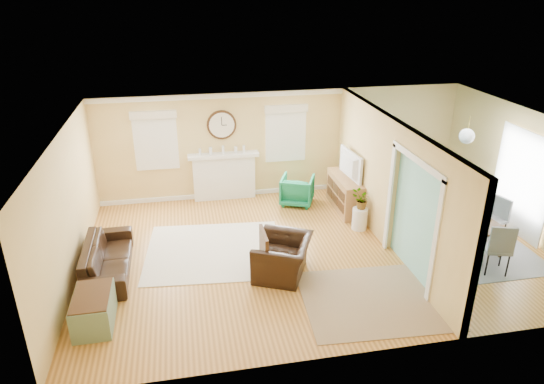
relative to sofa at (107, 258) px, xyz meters
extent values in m
plane|color=#955B22|center=(3.96, 0.07, -0.30)|extent=(9.00, 9.00, 0.00)
cube|color=tan|center=(3.96, 3.07, 1.00)|extent=(9.00, 0.02, 2.60)
cube|color=tan|center=(3.96, -2.93, 1.00)|extent=(9.00, 0.02, 2.60)
cube|color=tan|center=(-0.54, 0.07, 1.00)|extent=(0.02, 6.00, 2.60)
cube|color=tan|center=(8.46, 0.07, 1.00)|extent=(0.02, 6.00, 2.60)
cube|color=white|center=(3.96, 0.07, 2.30)|extent=(9.00, 6.00, 0.02)
cube|color=tan|center=(5.46, 1.47, 1.00)|extent=(0.12, 3.20, 2.60)
cube|color=tan|center=(5.46, -2.43, 1.00)|extent=(0.12, 1.00, 2.60)
cube|color=tan|center=(5.46, -1.03, 2.10)|extent=(0.12, 1.80, 0.40)
cube|color=white|center=(5.39, -0.13, 0.80)|extent=(0.04, 0.12, 2.20)
cube|color=white|center=(5.39, -1.93, 0.80)|extent=(0.04, 0.12, 2.20)
cube|color=white|center=(5.39, -1.03, 1.90)|extent=(0.04, 1.92, 0.12)
cube|color=#7DCDC2|center=(5.53, 0.07, 1.00)|extent=(0.02, 6.00, 2.60)
cube|color=white|center=(2.46, 2.95, 0.25)|extent=(1.50, 0.24, 1.10)
cube|color=white|center=(2.46, 2.92, 0.83)|extent=(1.70, 0.30, 0.08)
cube|color=black|center=(2.46, 3.05, 0.20)|extent=(0.85, 0.02, 0.75)
cube|color=gold|center=(2.46, 2.94, 0.12)|extent=(0.85, 0.02, 0.62)
cylinder|color=#432610|center=(2.46, 3.04, 1.55)|extent=(0.70, 0.06, 0.70)
cylinder|color=silver|center=(2.46, 3.01, 1.55)|extent=(0.60, 0.01, 0.60)
cube|color=black|center=(2.46, 3.00, 1.65)|extent=(0.02, 0.01, 0.20)
cube|color=black|center=(2.52, 3.00, 1.55)|extent=(0.12, 0.01, 0.02)
cube|color=white|center=(0.91, 3.05, 1.25)|extent=(0.90, 0.03, 1.30)
cube|color=white|center=(0.91, 3.02, 1.25)|extent=(1.00, 0.04, 1.40)
cube|color=silver|center=(0.91, 2.98, 1.88)|extent=(1.05, 0.10, 0.18)
cube|color=white|center=(4.01, 3.05, 1.25)|extent=(0.90, 0.03, 1.30)
cube|color=white|center=(4.01, 3.02, 1.25)|extent=(1.00, 0.04, 1.40)
cube|color=silver|center=(4.01, 2.98, 1.88)|extent=(1.05, 0.10, 0.18)
cube|color=white|center=(8.43, 0.07, 0.80)|extent=(0.03, 1.60, 2.10)
cube|color=white|center=(8.40, 0.07, 0.80)|extent=(0.03, 1.70, 2.20)
cylinder|color=gold|center=(6.96, 0.07, 2.15)|extent=(0.02, 0.02, 0.30)
sphere|color=white|center=(6.96, 0.07, 1.90)|extent=(0.30, 0.30, 0.30)
cube|color=silver|center=(1.98, 0.39, -0.29)|extent=(2.86, 2.54, 0.01)
cube|color=tan|center=(4.52, -1.76, -0.29)|extent=(2.52, 2.11, 0.01)
cube|color=gray|center=(7.01, -0.17, -0.29)|extent=(2.43, 3.04, 0.01)
imported|color=black|center=(0.00, 0.00, 0.00)|extent=(0.83, 2.04, 0.59)
imported|color=black|center=(3.15, -0.68, 0.06)|extent=(1.32, 1.39, 0.71)
imported|color=#126943|center=(4.15, 2.29, 0.05)|extent=(0.98, 0.99, 0.69)
cube|color=slate|center=(-0.04, -1.51, -0.04)|extent=(0.58, 0.94, 0.52)
cube|color=#432610|center=(-0.04, -1.51, 0.24)|extent=(0.55, 0.90, 0.02)
cube|color=#A27436|center=(5.18, 1.77, 0.10)|extent=(0.48, 1.44, 0.80)
cube|color=#432610|center=(4.94, 1.34, 0.25)|extent=(0.01, 0.38, 0.22)
cube|color=#432610|center=(4.94, 1.34, -0.02)|extent=(0.01, 0.38, 0.22)
cube|color=#432610|center=(4.94, 1.77, 0.25)|extent=(0.01, 0.38, 0.22)
cube|color=#432610|center=(4.94, 1.77, -0.02)|extent=(0.01, 0.38, 0.22)
cube|color=#432610|center=(4.94, 2.21, 0.25)|extent=(0.01, 0.38, 0.22)
cube|color=#432610|center=(4.94, 2.21, -0.02)|extent=(0.01, 0.38, 0.22)
imported|color=black|center=(5.16, 1.77, 0.82)|extent=(0.24, 1.10, 0.63)
cylinder|color=white|center=(5.17, 0.75, -0.06)|extent=(0.33, 0.33, 0.48)
imported|color=#337F33|center=(5.17, 0.75, 0.39)|extent=(0.41, 0.36, 0.42)
imported|color=#432610|center=(7.01, -0.17, 0.01)|extent=(1.13, 1.82, 0.61)
cube|color=gray|center=(6.96, 0.91, 0.18)|extent=(0.55, 0.55, 0.05)
cube|color=gray|center=(6.96, 0.91, 0.45)|extent=(0.44, 0.17, 0.53)
cylinder|color=black|center=(7.18, 1.04, -0.07)|extent=(0.03, 0.03, 0.45)
cylinder|color=black|center=(7.08, 0.69, -0.07)|extent=(0.03, 0.03, 0.45)
cylinder|color=black|center=(6.83, 1.14, -0.07)|extent=(0.03, 0.03, 0.45)
cylinder|color=black|center=(6.73, 0.79, -0.07)|extent=(0.03, 0.03, 0.45)
cube|color=gray|center=(7.01, -1.32, 0.18)|extent=(0.56, 0.56, 0.05)
cube|color=gray|center=(7.01, -1.32, 0.45)|extent=(0.44, 0.18, 0.53)
cylinder|color=black|center=(6.79, -1.45, -0.07)|extent=(0.03, 0.03, 0.45)
cylinder|color=black|center=(6.89, -1.10, -0.07)|extent=(0.03, 0.03, 0.45)
cylinder|color=black|center=(7.13, -1.55, -0.07)|extent=(0.03, 0.03, 0.45)
cylinder|color=black|center=(7.24, -1.20, -0.07)|extent=(0.03, 0.03, 0.45)
cube|color=white|center=(6.30, -0.14, 0.13)|extent=(0.41, 0.41, 0.05)
cube|color=white|center=(6.30, -0.14, 0.36)|extent=(0.07, 0.40, 0.47)
cylinder|color=black|center=(6.15, 0.02, -0.10)|extent=(0.03, 0.03, 0.40)
cylinder|color=black|center=(6.47, 0.01, -0.10)|extent=(0.03, 0.03, 0.40)
cylinder|color=black|center=(6.14, -0.30, -0.10)|extent=(0.03, 0.03, 0.40)
cylinder|color=black|center=(6.46, -0.31, -0.10)|extent=(0.03, 0.03, 0.40)
cube|color=gray|center=(7.75, -0.18, 0.13)|extent=(0.49, 0.49, 0.05)
cube|color=gray|center=(7.75, -0.18, 0.36)|extent=(0.15, 0.39, 0.47)
cylinder|color=black|center=(7.95, -0.29, -0.10)|extent=(0.03, 0.03, 0.39)
cylinder|color=black|center=(7.64, -0.38, -0.10)|extent=(0.03, 0.03, 0.39)
cylinder|color=black|center=(7.86, 0.01, -0.10)|extent=(0.03, 0.03, 0.39)
cylinder|color=black|center=(7.55, -0.07, -0.10)|extent=(0.03, 0.03, 0.39)
camera|label=1|loc=(1.52, -8.11, 4.66)|focal=32.00mm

